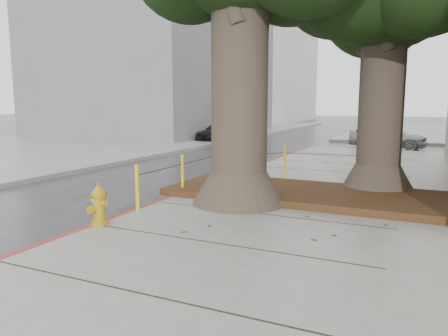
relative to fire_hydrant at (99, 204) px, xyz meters
name	(u,v)px	position (x,y,z in m)	size (l,w,h in m)	color
ground	(190,248)	(1.90, -0.06, -0.52)	(140.00, 140.00, 0.00)	#28282B
sidewalk_opposite	(46,147)	(-12.10, 9.94, -0.44)	(14.00, 60.00, 0.15)	slate
curb_red	(168,200)	(-0.10, 2.44, -0.44)	(0.14, 26.00, 0.16)	maroon
planter_bed	(307,194)	(2.80, 3.84, -0.29)	(6.40, 2.60, 0.16)	black
building_far_grey	(160,52)	(-13.10, 21.94, 5.48)	(12.00, 16.00, 12.00)	slate
building_far_white	(251,59)	(-15.10, 44.94, 6.98)	(12.00, 18.00, 15.00)	silver
bollard_ring	(245,168)	(1.03, 4.31, 0.15)	(3.79, 5.39, 0.95)	#D6C40B
fire_hydrant	(99,204)	(0.00, 0.00, 0.00)	(0.40, 0.39, 0.75)	#BC9113
car_silver	(388,136)	(3.39, 17.36, 0.12)	(1.50, 3.72, 1.27)	#949498
car_dark	(221,132)	(-5.98, 17.46, 0.05)	(1.59, 3.91, 1.13)	black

